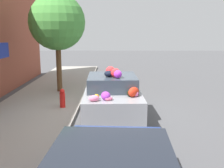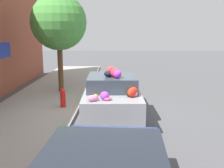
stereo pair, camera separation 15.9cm
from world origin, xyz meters
TOP-DOWN VIEW (x-y plane):
  - ground_plane at (0.00, 0.00)m, footprint 60.00×60.00m
  - sidewalk_curb at (0.00, 2.70)m, footprint 24.00×3.20m
  - street_tree at (3.32, 2.34)m, footprint 2.53×2.53m
  - fire_hydrant at (0.64, 1.69)m, footprint 0.20×0.20m
  - art_car at (-0.03, -0.15)m, footprint 4.04×1.94m

SIDE VIEW (x-z plane):
  - ground_plane at x=0.00m, z-range 0.00..0.00m
  - sidewalk_curb at x=0.00m, z-range 0.00..0.11m
  - fire_hydrant at x=0.64m, z-range 0.10..0.80m
  - art_car at x=-0.03m, z-range -0.10..1.64m
  - street_tree at x=3.32m, z-range 1.05..5.48m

